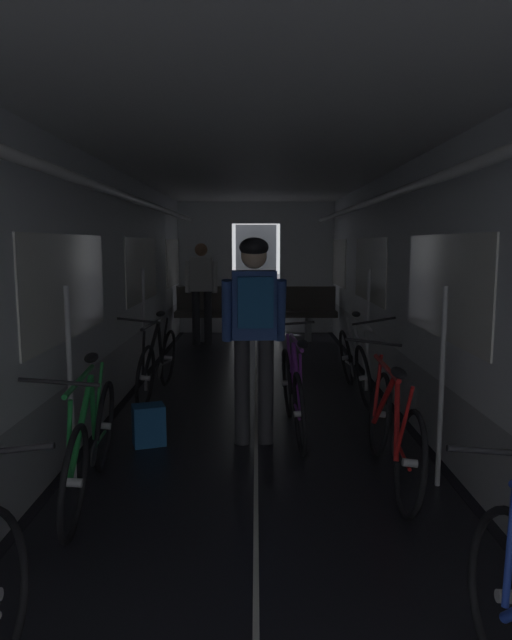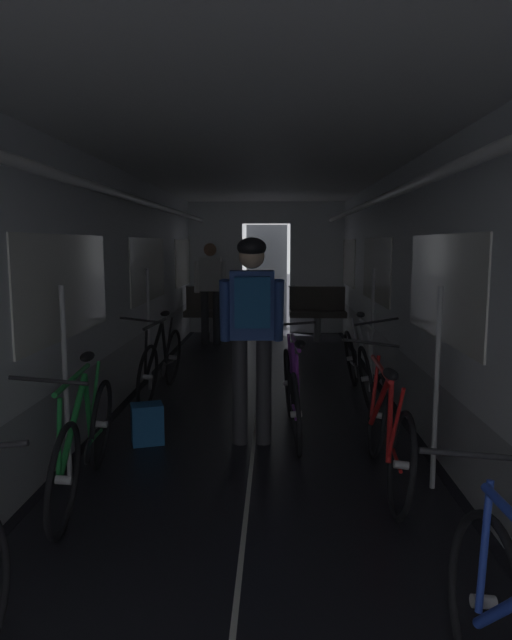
{
  "view_description": "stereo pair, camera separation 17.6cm",
  "coord_description": "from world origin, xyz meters",
  "px_view_note": "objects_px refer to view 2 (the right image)",
  "views": [
    {
      "loc": [
        0.0,
        -1.7,
        1.68
      ],
      "look_at": [
        0.0,
        3.49,
        0.98
      ],
      "focal_mm": 32.0,
      "sensor_mm": 36.0,
      "label": 1
    },
    {
      "loc": [
        0.18,
        -1.7,
        1.68
      ],
      "look_at": [
        0.0,
        3.49,
        0.98
      ],
      "focal_mm": 32.0,
      "sensor_mm": 36.0,
      "label": 2
    }
  ],
  "objects_px": {
    "person_cyclist_aisle": "(252,318)",
    "person_standing_near_bench": "(210,286)",
    "bicycle_purple_in_aisle": "(292,392)",
    "backpack_on_floor": "(147,424)",
    "bicycle_red": "(387,431)",
    "bench_seat_far_left": "(213,308)",
    "bicycle_silver": "(358,363)",
    "bicycle_black": "(161,362)",
    "bench_seat_far_right": "(317,309)",
    "bicycle_green": "(84,441)"
  },
  "relations": [
    {
      "from": "person_cyclist_aisle",
      "to": "person_standing_near_bench",
      "type": "relative_size",
      "value": 1.03
    },
    {
      "from": "person_standing_near_bench",
      "to": "bicycle_purple_in_aisle",
      "type": "bearing_deg",
      "value": -74.73
    },
    {
      "from": "person_standing_near_bench",
      "to": "backpack_on_floor",
      "type": "xyz_separation_m",
      "value": [
        0.0,
        -4.78,
        -0.81
      ]
    },
    {
      "from": "bicycle_red",
      "to": "person_standing_near_bench",
      "type": "relative_size",
      "value": 1.0
    },
    {
      "from": "bench_seat_far_left",
      "to": "person_cyclist_aisle",
      "type": "bearing_deg",
      "value": -80.21
    },
    {
      "from": "bicycle_silver",
      "to": "backpack_on_floor",
      "type": "bearing_deg",
      "value": -142.29
    },
    {
      "from": "person_cyclist_aisle",
      "to": "bicycle_black",
      "type": "bearing_deg",
      "value": 125.46
    },
    {
      "from": "bench_seat_far_left",
      "to": "bicycle_purple_in_aisle",
      "type": "relative_size",
      "value": 0.58
    },
    {
      "from": "bench_seat_far_left",
      "to": "bicycle_black",
      "type": "height_order",
      "value": "bench_seat_far_left"
    },
    {
      "from": "person_cyclist_aisle",
      "to": "bench_seat_far_left",
      "type": "bearing_deg",
      "value": 99.79
    },
    {
      "from": "person_cyclist_aisle",
      "to": "bicycle_purple_in_aisle",
      "type": "distance_m",
      "value": 0.81
    },
    {
      "from": "bicycle_black",
      "to": "bicycle_purple_in_aisle",
      "type": "relative_size",
      "value": 1.0
    },
    {
      "from": "bicycle_silver",
      "to": "bicycle_purple_in_aisle",
      "type": "relative_size",
      "value": 1.0
    },
    {
      "from": "bicycle_silver",
      "to": "person_cyclist_aisle",
      "type": "relative_size",
      "value": 0.98
    },
    {
      "from": "bench_seat_far_right",
      "to": "bicycle_green",
      "type": "height_order",
      "value": "bench_seat_far_right"
    },
    {
      "from": "bench_seat_far_left",
      "to": "bicycle_green",
      "type": "bearing_deg",
      "value": -91.7
    },
    {
      "from": "bicycle_green",
      "to": "backpack_on_floor",
      "type": "relative_size",
      "value": 4.98
    },
    {
      "from": "bicycle_black",
      "to": "person_cyclist_aisle",
      "type": "bearing_deg",
      "value": -54.54
    },
    {
      "from": "bench_seat_far_left",
      "to": "bicycle_silver",
      "type": "bearing_deg",
      "value": -61.16
    },
    {
      "from": "person_cyclist_aisle",
      "to": "backpack_on_floor",
      "type": "distance_m",
      "value": 1.26
    },
    {
      "from": "bicycle_black",
      "to": "person_standing_near_bench",
      "type": "bearing_deg",
      "value": 86.79
    },
    {
      "from": "bicycle_red",
      "to": "backpack_on_floor",
      "type": "xyz_separation_m",
      "value": [
        -1.86,
        0.74,
        -0.21
      ]
    },
    {
      "from": "bicycle_silver",
      "to": "bicycle_green",
      "type": "relative_size",
      "value": 1.0
    },
    {
      "from": "bicycle_red",
      "to": "bicycle_green",
      "type": "distance_m",
      "value": 2.07
    },
    {
      "from": "person_cyclist_aisle",
      "to": "person_standing_near_bench",
      "type": "bearing_deg",
      "value": 100.51
    },
    {
      "from": "bench_seat_far_right",
      "to": "person_cyclist_aisle",
      "type": "distance_m",
      "value": 5.25
    },
    {
      "from": "bench_seat_far_right",
      "to": "bicycle_red",
      "type": "xyz_separation_m",
      "value": [
        0.07,
        -5.9,
        -0.19
      ]
    },
    {
      "from": "bicycle_green",
      "to": "bicycle_black",
      "type": "xyz_separation_m",
      "value": [
        0.0,
        2.54,
        0.0
      ]
    },
    {
      "from": "person_cyclist_aisle",
      "to": "bicycle_silver",
      "type": "bearing_deg",
      "value": 54.06
    },
    {
      "from": "bicycle_silver",
      "to": "person_cyclist_aisle",
      "type": "xyz_separation_m",
      "value": [
        -1.11,
        -1.52,
        0.69
      ]
    },
    {
      "from": "bench_seat_far_right",
      "to": "bicycle_black",
      "type": "relative_size",
      "value": 0.58
    },
    {
      "from": "bench_seat_far_right",
      "to": "person_standing_near_bench",
      "type": "relative_size",
      "value": 0.58
    },
    {
      "from": "bicycle_green",
      "to": "person_standing_near_bench",
      "type": "distance_m",
      "value": 5.84
    },
    {
      "from": "bench_seat_far_left",
      "to": "bicycle_silver",
      "type": "xyz_separation_m",
      "value": [
        1.99,
        -3.62,
        -0.19
      ]
    },
    {
      "from": "person_cyclist_aisle",
      "to": "bench_seat_far_right",
      "type": "bearing_deg",
      "value": 79.94
    },
    {
      "from": "person_standing_near_bench",
      "to": "bench_seat_far_right",
      "type": "bearing_deg",
      "value": 11.83
    },
    {
      "from": "bench_seat_far_left",
      "to": "backpack_on_floor",
      "type": "distance_m",
      "value": 5.17
    },
    {
      "from": "bicycle_green",
      "to": "bicycle_purple_in_aisle",
      "type": "bearing_deg",
      "value": 42.62
    },
    {
      "from": "bicycle_green",
      "to": "person_cyclist_aisle",
      "type": "height_order",
      "value": "person_cyclist_aisle"
    },
    {
      "from": "bicycle_green",
      "to": "backpack_on_floor",
      "type": "bearing_deg",
      "value": 79.66
    },
    {
      "from": "bicycle_black",
      "to": "backpack_on_floor",
      "type": "distance_m",
      "value": 1.54
    },
    {
      "from": "bicycle_red",
      "to": "person_cyclist_aisle",
      "type": "height_order",
      "value": "person_cyclist_aisle"
    },
    {
      "from": "bicycle_silver",
      "to": "bicycle_green",
      "type": "bearing_deg",
      "value": -130.37
    },
    {
      "from": "bicycle_green",
      "to": "bicycle_black",
      "type": "bearing_deg",
      "value": 89.93
    },
    {
      "from": "bench_seat_far_right",
      "to": "bicycle_green",
      "type": "distance_m",
      "value": 6.49
    },
    {
      "from": "bicycle_black",
      "to": "person_cyclist_aisle",
      "type": "relative_size",
      "value": 0.98
    },
    {
      "from": "bicycle_silver",
      "to": "bicycle_green",
      "type": "xyz_separation_m",
      "value": [
        -2.18,
        -2.56,
        0.0
      ]
    },
    {
      "from": "bicycle_red",
      "to": "person_cyclist_aisle",
      "type": "relative_size",
      "value": 0.98
    },
    {
      "from": "bicycle_red",
      "to": "backpack_on_floor",
      "type": "bearing_deg",
      "value": 158.27
    },
    {
      "from": "bicycle_green",
      "to": "person_standing_near_bench",
      "type": "relative_size",
      "value": 1.0
    }
  ]
}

